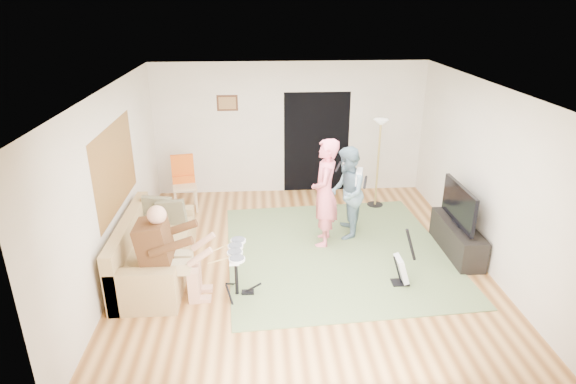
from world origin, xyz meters
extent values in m
plane|color=brown|center=(0.00, 0.00, 0.00)|extent=(6.00, 6.00, 0.00)
plane|color=white|center=(0.00, 0.00, 2.70)|extent=(6.00, 6.00, 0.00)
plane|color=olive|center=(-2.74, 0.20, 1.55)|extent=(0.00, 2.05, 2.05)
plane|color=black|center=(0.55, 2.99, 1.05)|extent=(2.10, 0.00, 2.10)
cube|color=#3F2314|center=(-1.25, 2.99, 1.90)|extent=(0.42, 0.03, 0.32)
cube|color=#5C7044|center=(0.58, 0.26, 0.01)|extent=(3.73, 3.92, 0.02)
cube|color=tan|center=(-2.20, -0.21, 0.22)|extent=(0.89, 1.77, 0.44)
cube|color=tan|center=(-2.58, -0.21, 0.44)|extent=(0.17, 2.19, 0.89)
cube|color=tan|center=(-2.20, 0.78, 0.31)|extent=(0.89, 0.21, 0.63)
cube|color=tan|center=(-2.20, -1.20, 0.31)|extent=(0.89, 0.21, 0.63)
cube|color=#4F2D16|center=(-2.05, -0.86, 0.83)|extent=(0.38, 0.50, 0.63)
sphere|color=tan|center=(-1.98, -0.86, 1.25)|extent=(0.25, 0.25, 0.25)
cylinder|color=black|center=(-1.00, -0.86, 0.35)|extent=(0.05, 0.05, 0.66)
cube|color=white|center=(-1.00, -0.86, 0.67)|extent=(0.13, 0.66, 0.04)
imported|color=#FA6C83|center=(0.40, 0.58, 0.91)|extent=(0.55, 0.73, 1.81)
imported|color=#6B8C9D|center=(0.81, 0.84, 0.79)|extent=(0.72, 0.86, 1.58)
cube|color=black|center=(1.34, -0.74, 0.02)|extent=(0.24, 0.20, 0.03)
cube|color=silver|center=(1.34, -0.74, 0.25)|extent=(0.19, 0.29, 0.38)
cylinder|color=black|center=(1.44, -0.74, 0.64)|extent=(0.20, 0.04, 0.49)
cylinder|color=black|center=(1.63, 2.08, 0.01)|extent=(0.31, 0.31, 0.03)
cylinder|color=#A08644|center=(1.63, 2.08, 0.84)|extent=(0.04, 0.04, 1.65)
cone|color=white|center=(1.63, 2.08, 1.69)|extent=(0.28, 0.28, 0.11)
cube|color=tan|center=(-2.09, 2.12, 0.48)|extent=(0.53, 0.53, 0.04)
cube|color=orange|center=(-2.09, 2.32, 0.83)|extent=(0.43, 0.17, 0.45)
cube|color=black|center=(2.50, 0.12, 0.25)|extent=(0.40, 1.40, 0.50)
cube|color=black|center=(2.45, 0.12, 0.85)|extent=(0.06, 1.16, 0.61)
camera|label=1|loc=(-0.66, -6.57, 3.84)|focal=30.00mm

